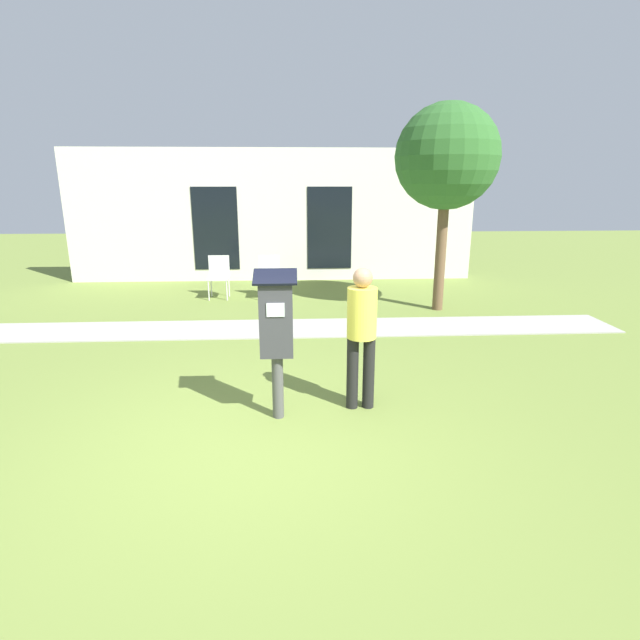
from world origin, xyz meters
name	(u,v)px	position (x,y,z in m)	size (l,w,h in m)	color
ground_plane	(246,442)	(0.00, 0.00, 0.00)	(40.00, 40.00, 0.00)	olive
sidewalk	(266,329)	(0.00, 3.81, 0.01)	(12.00, 1.10, 0.02)	#A3A099
building_facade	(273,216)	(0.00, 8.23, 1.60)	(10.00, 0.26, 3.20)	silver
parking_meter	(276,326)	(0.30, 0.54, 1.02)	(0.44, 0.31, 1.59)	#4C4C4C
person_standing	(362,328)	(1.21, 0.73, 0.93)	(0.32, 0.32, 1.58)	black
outdoor_chair_left	(219,273)	(-1.11, 6.27, 0.53)	(0.44, 0.44, 0.90)	silver
outdoor_chair_middle	(269,273)	(-0.03, 6.23, 0.53)	(0.44, 0.44, 0.90)	silver
tree	(447,158)	(3.31, 5.00, 2.84)	(1.90, 1.90, 3.82)	brown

